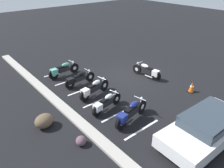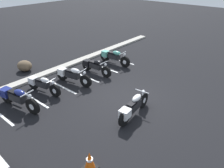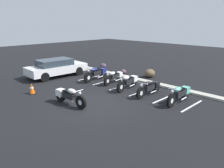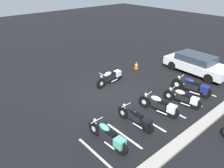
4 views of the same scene
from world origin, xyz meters
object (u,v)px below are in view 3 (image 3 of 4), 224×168
Objects in this scene: car_white at (56,67)px; traffic_cone at (32,89)px; landscape_rock_2 at (123,72)px; parked_bike_4 at (180,94)px; landscape_rock_0 at (103,66)px; parked_bike_0 at (97,73)px; motorcycle_white_featured at (69,96)px; parked_bike_1 at (115,77)px; parked_bike_2 at (129,81)px; parked_bike_3 at (150,87)px; landscape_rock_1 at (150,73)px.

car_white is 4.09m from traffic_cone.
parked_bike_4 is at bearing -22.49° from landscape_rock_2.
parked_bike_4 is 9.31m from landscape_rock_0.
motorcycle_white_featured is at bearing 22.35° from parked_bike_0.
parked_bike_1 is at bearing 71.01° from traffic_cone.
parked_bike_1 is at bearing 92.41° from parked_bike_0.
parked_bike_2 is 5.59m from traffic_cone.
landscape_rock_0 is at bearing -1.75° from car_white.
parked_bike_2 is at bearing 79.39° from motorcycle_white_featured.
parked_bike_3 is at bearing 78.81° from parked_bike_0.
parked_bike_1 is 0.92× the size of parked_bike_4.
landscape_rock_1 is 8.17m from traffic_cone.
motorcycle_white_featured is 4.44m from parked_bike_3.
parked_bike_4 is at bearing 81.04° from parked_bike_2.
landscape_rock_2 is (3.03, 4.03, -0.49)m from car_white.
parked_bike_3 is 1.74m from parked_bike_4.
landscape_rock_1 is (5.04, 4.65, -0.38)m from car_white.
landscape_rock_1 is 2.11m from landscape_rock_2.
landscape_rock_2 is (-4.37, 2.65, -0.25)m from parked_bike_3.
motorcycle_white_featured is at bearing 5.07° from parked_bike_1.
parked_bike_4 is 4.78× the size of landscape_rock_2.
parked_bike_0 is 1.04× the size of parked_bike_4.
parked_bike_4 is (3.68, 4.11, 0.01)m from motorcycle_white_featured.
motorcycle_white_featured is 4.68× the size of landscape_rock_2.
parked_bike_4 reaches higher than parked_bike_2.
car_white is 5.06m from landscape_rock_2.
parked_bike_1 is 3.15m from parked_bike_3.
parked_bike_4 reaches higher than parked_bike_3.
landscape_rock_0 is at bearing 106.92° from traffic_cone.
traffic_cone is (-3.21, -4.58, -0.17)m from parked_bike_2.
landscape_rock_0 is (-7.11, 3.03, -0.22)m from parked_bike_3.
motorcycle_white_featured reaches higher than landscape_rock_0.
parked_bike_4 is (4.86, -0.28, 0.04)m from parked_bike_1.
car_white is (-4.28, -1.78, 0.25)m from parked_bike_1.
parked_bike_4 is at bearing 76.78° from parked_bike_1.
traffic_cone is at bearing -93.53° from landscape_rock_2.
parked_bike_2 is at bearing -43.11° from landscape_rock_2.
motorcycle_white_featured reaches higher than traffic_cone.
parked_bike_3 reaches higher than landscape_rock_1.
landscape_rock_2 is (0.16, 2.57, -0.29)m from parked_bike_0.
traffic_cone is (-4.81, -4.52, -0.15)m from parked_bike_3.
parked_bike_3 is at bearing -88.17° from parked_bike_4.
parked_bike_0 is 3.87m from landscape_rock_1.
landscape_rock_2 is (-2.43, 6.64, -0.26)m from motorcycle_white_featured.
parked_bike_0 is 3.72× the size of traffic_cone.
parked_bike_2 reaches higher than parked_bike_1.
parked_bike_0 reaches higher than landscape_rock_2.
parked_bike_2 is at bearing -76.74° from landscape_rock_1.
landscape_rock_1 is (-2.36, 3.28, -0.13)m from parked_bike_3.
parked_bike_1 is at bearing -33.36° from landscape_rock_0.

